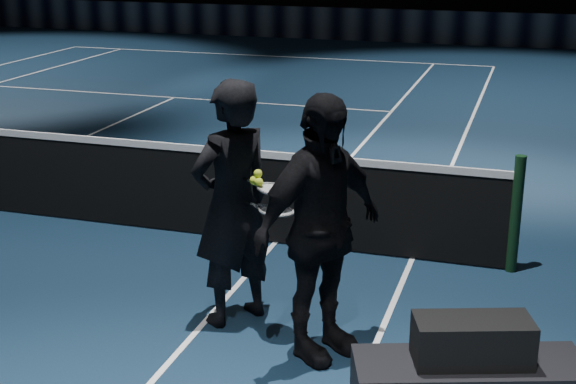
{
  "coord_description": "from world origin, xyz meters",
  "views": [
    {
      "loc": [
        6.47,
        -7.1,
        2.99
      ],
      "look_at": [
        4.81,
        -1.81,
        1.17
      ],
      "focal_mm": 50.0,
      "sensor_mm": 36.0,
      "label": 1
    }
  ],
  "objects_px": {
    "racket_bag": "(472,340)",
    "player_a": "(232,204)",
    "racket_lower": "(276,211)",
    "tennis_balls": "(257,179)",
    "player_b": "(319,229)",
    "racket_upper": "(275,190)"
  },
  "relations": [
    {
      "from": "tennis_balls",
      "to": "player_b",
      "type": "bearing_deg",
      "value": -22.94
    },
    {
      "from": "player_b",
      "to": "tennis_balls",
      "type": "distance_m",
      "value": 0.65
    },
    {
      "from": "racket_upper",
      "to": "racket_bag",
      "type": "bearing_deg",
      "value": -8.31
    },
    {
      "from": "racket_upper",
      "to": "player_b",
      "type": "bearing_deg",
      "value": -9.08
    },
    {
      "from": "player_b",
      "to": "racket_lower",
      "type": "distance_m",
      "value": 0.4
    },
    {
      "from": "racket_bag",
      "to": "player_b",
      "type": "relative_size",
      "value": 0.37
    },
    {
      "from": "player_b",
      "to": "tennis_balls",
      "type": "relative_size",
      "value": 16.3
    },
    {
      "from": "racket_lower",
      "to": "racket_upper",
      "type": "bearing_deg",
      "value": 141.34
    },
    {
      "from": "player_b",
      "to": "player_a",
      "type": "bearing_deg",
      "value": 99.55
    },
    {
      "from": "player_a",
      "to": "player_b",
      "type": "bearing_deg",
      "value": 101.96
    },
    {
      "from": "tennis_balls",
      "to": "racket_upper",
      "type": "bearing_deg",
      "value": -8.89
    },
    {
      "from": "racket_bag",
      "to": "racket_lower",
      "type": "height_order",
      "value": "racket_lower"
    },
    {
      "from": "racket_lower",
      "to": "tennis_balls",
      "type": "xyz_separation_m",
      "value": [
        -0.18,
        0.08,
        0.2
      ]
    },
    {
      "from": "player_a",
      "to": "racket_lower",
      "type": "relative_size",
      "value": 2.88
    },
    {
      "from": "racket_lower",
      "to": "racket_upper",
      "type": "xyz_separation_m",
      "value": [
        -0.03,
        0.06,
        0.14
      ]
    },
    {
      "from": "player_a",
      "to": "racket_lower",
      "type": "height_order",
      "value": "player_a"
    },
    {
      "from": "player_b",
      "to": "racket_upper",
      "type": "relative_size",
      "value": 2.88
    },
    {
      "from": "racket_lower",
      "to": "player_b",
      "type": "bearing_deg",
      "value": 0.0
    },
    {
      "from": "racket_lower",
      "to": "tennis_balls",
      "type": "relative_size",
      "value": 5.67
    },
    {
      "from": "player_b",
      "to": "tennis_balls",
      "type": "xyz_separation_m",
      "value": [
        -0.55,
        0.23,
        0.25
      ]
    },
    {
      "from": "racket_bag",
      "to": "player_a",
      "type": "height_order",
      "value": "player_a"
    },
    {
      "from": "racket_bag",
      "to": "player_a",
      "type": "relative_size",
      "value": 0.37
    }
  ]
}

